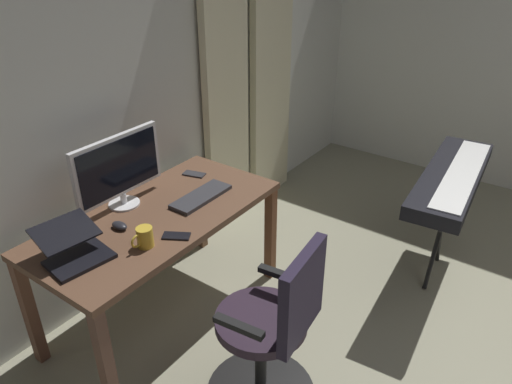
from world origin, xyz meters
TOP-DOWN VIEW (x-y plane):
  - back_room_partition at (0.00, -2.83)m, footprint 4.88×0.10m
  - curtain_left_panel at (-1.06, -2.72)m, footprint 0.51×0.06m
  - curtain_right_panel at (-0.47, -2.72)m, footprint 0.47×0.06m
  - desk at (0.66, -2.33)m, footprint 1.45×0.71m
  - office_chair at (0.83, -1.42)m, footprint 0.56×0.56m
  - computer_monitor at (0.69, -2.57)m, footprint 0.59×0.18m
  - computer_keyboard at (0.38, -2.25)m, footprint 0.41×0.15m
  - laptop at (1.18, -2.35)m, footprint 0.33×0.35m
  - computer_mouse at (0.88, -2.38)m, footprint 0.06×0.10m
  - cell_phone_by_monitor at (0.17, -2.49)m, footprint 0.10×0.16m
  - cell_phone_face_up at (0.76, -2.08)m, footprint 0.13×0.16m
  - mug_tea at (0.92, -2.15)m, footprint 0.13×0.08m
  - piano_keyboard at (-0.70, -1.09)m, footprint 1.20×0.42m

SIDE VIEW (x-z plane):
  - office_chair at x=0.83m, z-range -0.03..0.96m
  - desk at x=0.66m, z-range 0.27..1.01m
  - cell_phone_by_monitor at x=0.17m, z-range 0.73..0.74m
  - cell_phone_face_up at x=0.76m, z-range 0.73..0.74m
  - computer_keyboard at x=0.38m, z-range 0.73..0.76m
  - piano_keyboard at x=-0.70m, z-range 0.34..1.16m
  - computer_mouse at x=0.88m, z-range 0.73..0.77m
  - laptop at x=1.18m, z-range 0.71..0.86m
  - mug_tea at x=0.92m, z-range 0.73..0.84m
  - computer_monitor at x=0.69m, z-range 0.75..1.18m
  - curtain_left_panel at x=-1.06m, z-range 0.00..2.37m
  - curtain_right_panel at x=-0.47m, z-range 0.00..2.37m
  - back_room_partition at x=0.00m, z-range 0.00..2.60m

